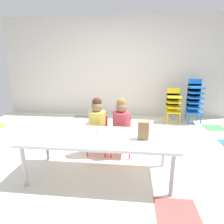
# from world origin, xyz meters

# --- Properties ---
(ground_plane) EXTENTS (6.13, 4.52, 0.02)m
(ground_plane) POSITION_xyz_m (0.01, 0.01, -0.01)
(ground_plane) COLOR silver
(back_wall) EXTENTS (6.13, 0.10, 2.56)m
(back_wall) POSITION_xyz_m (0.00, 2.26, 1.28)
(back_wall) COLOR beige
(back_wall) RESTS_ON ground_plane
(craft_table) EXTENTS (1.87, 0.76, 0.55)m
(craft_table) POSITION_xyz_m (0.03, -0.77, 0.51)
(craft_table) COLOR white
(craft_table) RESTS_ON ground_plane
(seated_child_near_camera) EXTENTS (0.32, 0.31, 0.92)m
(seated_child_near_camera) POSITION_xyz_m (-0.11, -0.16, 0.55)
(seated_child_near_camera) COLOR red
(seated_child_near_camera) RESTS_ON ground_plane
(seated_child_middle_seat) EXTENTS (0.32, 0.32, 0.92)m
(seated_child_middle_seat) POSITION_xyz_m (0.26, -0.16, 0.55)
(seated_child_middle_seat) COLOR red
(seated_child_middle_seat) RESTS_ON ground_plane
(kid_chair_yellow_stack) EXTENTS (0.32, 0.30, 0.80)m
(kid_chair_yellow_stack) POSITION_xyz_m (1.40, 1.73, 0.46)
(kid_chair_yellow_stack) COLOR yellow
(kid_chair_yellow_stack) RESTS_ON ground_plane
(kid_chair_blue_stack) EXTENTS (0.32, 0.30, 1.04)m
(kid_chair_blue_stack) POSITION_xyz_m (1.88, 1.73, 0.58)
(kid_chair_blue_stack) COLOR blue
(kid_chair_blue_stack) RESTS_ON ground_plane
(paper_bag_brown) EXTENTS (0.13, 0.09, 0.22)m
(paper_bag_brown) POSITION_xyz_m (0.56, -0.80, 0.66)
(paper_bag_brown) COLOR #9E754C
(paper_bag_brown) RESTS_ON craft_table
(paper_plate_near_edge) EXTENTS (0.18, 0.18, 0.01)m
(paper_plate_near_edge) POSITION_xyz_m (-0.02, -0.61, 0.56)
(paper_plate_near_edge) COLOR white
(paper_plate_near_edge) RESTS_ON craft_table
(paper_plate_center_table) EXTENTS (0.18, 0.18, 0.01)m
(paper_plate_center_table) POSITION_xyz_m (0.06, -0.93, 0.56)
(paper_plate_center_table) COLOR white
(paper_plate_center_table) RESTS_ON craft_table
(donut_powdered_on_plate) EXTENTS (0.11, 0.11, 0.03)m
(donut_powdered_on_plate) POSITION_xyz_m (-0.02, -0.61, 0.58)
(donut_powdered_on_plate) COLOR white
(donut_powdered_on_plate) RESTS_ON craft_table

